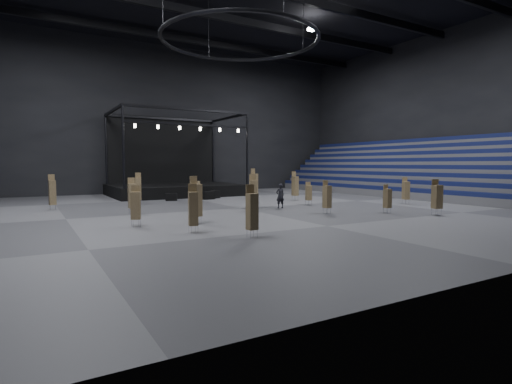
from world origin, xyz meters
TOP-DOWN VIEW (x-y plane):
  - floor at (0.00, 0.00)m, footprint 50.00×50.00m
  - wall_back at (0.00, 21.00)m, footprint 50.00×0.20m
  - wall_right at (25.00, 0.00)m, footprint 0.20×42.00m
  - bleachers_right at (22.94, 0.00)m, footprint 7.20×40.00m
  - stage at (0.00, 16.24)m, footprint 14.00×10.00m
  - truss_ring at (-0.00, 0.00)m, footprint 12.30×12.30m
  - flight_case_left at (-2.67, 9.02)m, footprint 1.19×0.88m
  - flight_case_mid at (0.95, 8.55)m, footprint 1.26×0.76m
  - flight_case_right at (1.96, 9.47)m, footprint 1.37×1.03m
  - chair_stack_0 at (-8.21, 0.60)m, footprint 0.50×0.50m
  - chair_stack_1 at (-9.36, -5.31)m, footprint 0.65×0.65m
  - chair_stack_2 at (-7.32, -8.78)m, footprint 0.54×0.54m
  - chair_stack_3 at (3.77, -5.98)m, footprint 0.50×0.50m
  - chair_stack_4 at (5.14, 6.77)m, footprint 0.65×0.65m
  - chair_stack_5 at (6.39, -0.45)m, footprint 0.60×0.60m
  - chair_stack_6 at (9.63, -10.47)m, footprint 0.65×0.65m
  - chair_stack_7 at (14.00, -4.31)m, footprint 0.62×0.62m
  - chair_stack_8 at (8.04, 3.86)m, footprint 0.54×0.54m
  - chair_stack_9 at (-5.39, -11.43)m, footprint 0.47×0.47m
  - chair_stack_10 at (0.52, -1.13)m, footprint 0.65×0.65m
  - chair_stack_11 at (7.66, -7.93)m, footprint 0.45×0.45m
  - chair_stack_12 at (-1.21, 6.32)m, footprint 0.63×0.63m
  - chair_stack_13 at (-6.21, 7.14)m, footprint 0.60×0.60m
  - chair_stack_14 at (-12.91, 6.07)m, footprint 0.52×0.52m
  - chair_stack_15 at (-6.06, -5.98)m, footprint 0.67×0.67m
  - man_center at (2.82, -1.44)m, footprint 0.75×0.52m
  - crew_member at (1.20, 0.53)m, footprint 1.07×1.18m

SIDE VIEW (x-z plane):
  - floor at x=0.00m, z-range 0.00..0.00m
  - flight_case_left at x=-2.67m, z-range 0.00..0.71m
  - flight_case_mid at x=0.95m, z-range 0.00..0.79m
  - flight_case_right at x=1.96m, z-range 0.00..0.82m
  - man_center at x=2.82m, z-range 0.00..1.94m
  - crew_member at x=1.20m, z-range 0.00..1.98m
  - chair_stack_5 at x=6.39m, z-range 0.08..2.04m
  - chair_stack_11 at x=7.66m, z-range 0.06..2.10m
  - chair_stack_3 at x=3.77m, z-range 0.05..2.39m
  - chair_stack_1 at x=-9.36m, z-range 0.07..2.38m
  - chair_stack_12 at x=-1.21m, z-range 0.07..2.39m
  - chair_stack_7 at x=14.00m, z-range 0.06..2.41m
  - chair_stack_2 at x=-7.32m, z-range 0.02..2.52m
  - chair_stack_9 at x=-5.39m, z-range 0.02..2.55m
  - chair_stack_6 at x=9.63m, z-range 0.07..2.53m
  - chair_stack_0 at x=-8.21m, z-range 0.04..2.58m
  - chair_stack_14 at x=-12.91m, z-range 0.02..2.73m
  - chair_stack_10 at x=0.52m, z-range 0.04..2.73m
  - chair_stack_13 at x=-6.21m, z-range 0.03..2.78m
  - chair_stack_8 at x=8.04m, z-range 0.03..2.80m
  - chair_stack_15 at x=-6.06m, z-range 0.04..2.83m
  - stage at x=0.00m, z-range -3.15..6.05m
  - chair_stack_4 at x=5.14m, z-range 0.02..3.07m
  - bleachers_right at x=22.94m, z-range -1.47..4.93m
  - wall_back at x=0.00m, z-range 0.00..18.00m
  - wall_right at x=25.00m, z-range 0.00..18.00m
  - truss_ring at x=0.00m, z-range 10.43..15.58m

